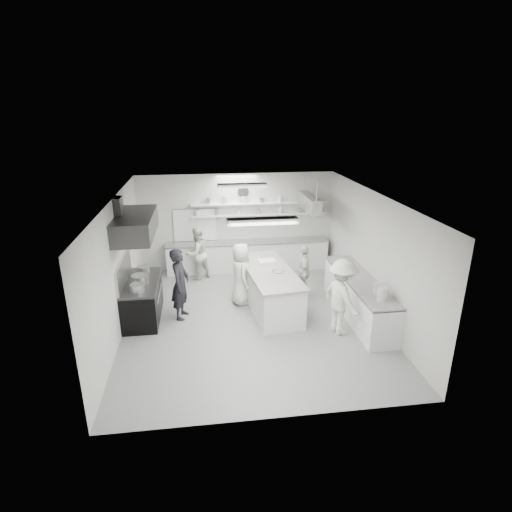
{
  "coord_description": "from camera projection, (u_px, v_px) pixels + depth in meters",
  "views": [
    {
      "loc": [
        -1.09,
        -8.97,
        4.89
      ],
      "look_at": [
        0.21,
        0.6,
        1.39
      ],
      "focal_mm": 29.05,
      "sensor_mm": 36.0,
      "label": 1
    }
  ],
  "objects": [
    {
      "name": "cook_stove",
      "position": [
        180.0,
        284.0,
        9.92
      ],
      "size": [
        0.57,
        0.73,
        1.77
      ],
      "primitive_type": "imported",
      "rotation": [
        0.0,
        0.0,
        1.32
      ],
      "color": "black",
      "rests_on": "floor"
    },
    {
      "name": "right_counter",
      "position": [
        359.0,
        298.0,
        10.15
      ],
      "size": [
        0.74,
        3.3,
        0.94
      ],
      "primitive_type": "cube",
      "color": "white",
      "rests_on": "floor"
    },
    {
      "name": "stove",
      "position": [
        143.0,
        301.0,
        10.05
      ],
      "size": [
        0.8,
        1.8,
        0.9
      ],
      "primitive_type": "cube",
      "color": "black",
      "rests_on": "floor"
    },
    {
      "name": "cook_right",
      "position": [
        342.0,
        297.0,
        9.22
      ],
      "size": [
        0.97,
        1.29,
        1.77
      ],
      "primitive_type": "imported",
      "rotation": [
        0.0,
        0.0,
        1.87
      ],
      "color": "silver",
      "rests_on": "floor"
    },
    {
      "name": "wall_clock",
      "position": [
        243.0,
        192.0,
        12.57
      ],
      "size": [
        0.32,
        0.05,
        0.32
      ],
      "primitive_type": "cylinder",
      "rotation": [
        1.57,
        0.0,
        0.0
      ],
      "color": "silver",
      "rests_on": "wall_back"
    },
    {
      "name": "pass_through_window",
      "position": [
        195.0,
        225.0,
        12.74
      ],
      "size": [
        1.3,
        0.04,
        1.0
      ],
      "primitive_type": "cube",
      "color": "black",
      "rests_on": "wall_back"
    },
    {
      "name": "floor",
      "position": [
        251.0,
        318.0,
        10.16
      ],
      "size": [
        6.0,
        7.0,
        0.02
      ],
      "primitive_type": "cube",
      "color": "gray",
      "rests_on": "ground"
    },
    {
      "name": "stove_pot",
      "position": [
        140.0,
        280.0,
        9.74
      ],
      "size": [
        0.39,
        0.39,
        0.26
      ],
      "primitive_type": "cylinder",
      "color": "#AAAAAA",
      "rests_on": "stove"
    },
    {
      "name": "wall_left",
      "position": [
        118.0,
        267.0,
        9.27
      ],
      "size": [
        0.04,
        7.0,
        3.0
      ],
      "primitive_type": "cube",
      "color": "beige",
      "rests_on": "floor"
    },
    {
      "name": "bowl_island_b",
      "position": [
        277.0,
        270.0,
        10.39
      ],
      "size": [
        0.2,
        0.2,
        0.06
      ],
      "primitive_type": "imported",
      "rotation": [
        0.0,
        0.0,
        0.07
      ],
      "color": "white",
      "rests_on": "prep_island"
    },
    {
      "name": "bowl_island_a",
      "position": [
        278.0,
        272.0,
        10.21
      ],
      "size": [
        0.3,
        0.3,
        0.07
      ],
      "primitive_type": "imported",
      "rotation": [
        0.0,
        0.0,
        0.06
      ],
      "color": "#AAAAAA",
      "rests_on": "prep_island"
    },
    {
      "name": "pot_rack",
      "position": [
        309.0,
        202.0,
        11.86
      ],
      "size": [
        0.3,
        1.6,
        0.4
      ],
      "primitive_type": "cube",
      "color": "#AAAAAA",
      "rests_on": "ceiling"
    },
    {
      "name": "cook_island_left",
      "position": [
        241.0,
        274.0,
        10.67
      ],
      "size": [
        0.61,
        0.86,
        1.64
      ],
      "primitive_type": "imported",
      "rotation": [
        0.0,
        0.0,
        1.68
      ],
      "color": "silver",
      "rests_on": "floor"
    },
    {
      "name": "back_counter",
      "position": [
        248.0,
        256.0,
        13.02
      ],
      "size": [
        5.0,
        0.6,
        0.92
      ],
      "primitive_type": "cube",
      "color": "white",
      "rests_on": "floor"
    },
    {
      "name": "cook_island_right",
      "position": [
        304.0,
        271.0,
        11.1
      ],
      "size": [
        0.52,
        0.9,
        1.45
      ],
      "primitive_type": "imported",
      "rotation": [
        0.0,
        0.0,
        -1.77
      ],
      "color": "silver",
      "rests_on": "floor"
    },
    {
      "name": "light_fixture_rear",
      "position": [
        242.0,
        185.0,
        10.84
      ],
      "size": [
        1.3,
        0.25,
        0.1
      ],
      "primitive_type": "cube",
      "color": "white",
      "rests_on": "ceiling"
    },
    {
      "name": "prep_island",
      "position": [
        269.0,
        290.0,
        10.52
      ],
      "size": [
        1.3,
        2.81,
        1.0
      ],
      "primitive_type": "cube",
      "rotation": [
        0.0,
        0.0,
        0.11
      ],
      "color": "white",
      "rests_on": "floor"
    },
    {
      "name": "exhaust_hood",
      "position": [
        135.0,
        225.0,
        9.4
      ],
      "size": [
        0.85,
        2.0,
        0.5
      ],
      "primitive_type": "cube",
      "color": "#343435",
      "rests_on": "wall_left"
    },
    {
      "name": "ceiling",
      "position": [
        250.0,
        197.0,
        9.13
      ],
      "size": [
        6.0,
        7.0,
        0.02
      ],
      "primitive_type": "cube",
      "color": "silver",
      "rests_on": "wall_back"
    },
    {
      "name": "wall_right",
      "position": [
        373.0,
        255.0,
        10.03
      ],
      "size": [
        0.04,
        7.0,
        3.0
      ],
      "primitive_type": "cube",
      "color": "beige",
      "rests_on": "floor"
    },
    {
      "name": "light_fixture_front",
      "position": [
        262.0,
        221.0,
        7.48
      ],
      "size": [
        1.3,
        0.25,
        0.1
      ],
      "primitive_type": "cube",
      "color": "white",
      "rests_on": "ceiling"
    },
    {
      "name": "bowl_right",
      "position": [
        340.0,
        265.0,
        10.87
      ],
      "size": [
        0.33,
        0.33,
        0.07
      ],
      "primitive_type": "imported",
      "rotation": [
        0.0,
        0.0,
        0.3
      ],
      "color": "white",
      "rests_on": "right_counter"
    },
    {
      "name": "wall_back",
      "position": [
        237.0,
        222.0,
        12.91
      ],
      "size": [
        6.0,
        0.04,
        3.0
      ],
      "primitive_type": "cube",
      "color": "beige",
      "rests_on": "floor"
    },
    {
      "name": "cook_back",
      "position": [
        197.0,
        253.0,
        12.24
      ],
      "size": [
        0.98,
        0.93,
        1.6
      ],
      "primitive_type": "imported",
      "rotation": [
        0.0,
        0.0,
        -2.55
      ],
      "color": "silver",
      "rests_on": "floor"
    },
    {
      "name": "wall_front",
      "position": [
        278.0,
        340.0,
        6.39
      ],
      "size": [
        6.0,
        0.04,
        3.0
      ],
      "primitive_type": "cube",
      "color": "beige",
      "rests_on": "floor"
    },
    {
      "name": "shelf_lower",
      "position": [
        260.0,
        214.0,
        12.79
      ],
      "size": [
        4.2,
        0.26,
        0.04
      ],
      "primitive_type": "cube",
      "color": "white",
      "rests_on": "wall_back"
    },
    {
      "name": "shelf_upper",
      "position": [
        260.0,
        203.0,
        12.67
      ],
      "size": [
        4.2,
        0.26,
        0.04
      ],
      "primitive_type": "cube",
      "color": "white",
      "rests_on": "wall_back"
    }
  ]
}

